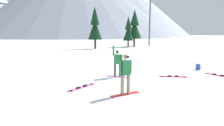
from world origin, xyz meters
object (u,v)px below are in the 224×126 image
(loose_snowboard_near_right, at_px, (173,77))
(loose_snowboard_far_spare, at_px, (82,87))
(ski_lift_tower, at_px, (150,16))
(pine_tree_broad, at_px, (135,26))
(snowboarder_midground, at_px, (117,62))
(pine_tree_young, at_px, (95,26))
(backpack_blue, at_px, (198,67))
(pine_tree_twin, at_px, (128,30))
(snowboarder_foreground, at_px, (125,73))
(loose_snowboard_near_left, at_px, (218,75))

(loose_snowboard_near_right, distance_m, loose_snowboard_far_spare, 5.81)
(loose_snowboard_near_right, bearing_deg, ski_lift_tower, 54.12)
(loose_snowboard_far_spare, relative_size, pine_tree_broad, 0.23)
(snowboarder_midground, distance_m, pine_tree_young, 23.30)
(pine_tree_young, bearing_deg, snowboarder_midground, -108.88)
(snowboarder_midground, xyz_separation_m, pine_tree_young, (7.47, 21.83, 3.22))
(backpack_blue, bearing_deg, loose_snowboard_near_right, -165.24)
(snowboarder_midground, relative_size, loose_snowboard_far_spare, 1.09)
(pine_tree_twin, bearing_deg, backpack_blue, -110.10)
(snowboarder_foreground, bearing_deg, pine_tree_broad, 55.32)
(snowboarder_midground, xyz_separation_m, loose_snowboard_far_spare, (-2.74, -1.30, -0.89))
(loose_snowboard_near_right, height_order, backpack_blue, backpack_blue)
(pine_tree_young, height_order, pine_tree_twin, pine_tree_young)
(loose_snowboard_near_left, relative_size, pine_tree_young, 0.25)
(loose_snowboard_near_right, relative_size, pine_tree_young, 0.21)
(pine_tree_twin, bearing_deg, loose_snowboard_far_spare, -126.60)
(backpack_blue, relative_size, ski_lift_tower, 0.04)
(loose_snowboard_near_right, relative_size, pine_tree_broad, 0.21)
(loose_snowboard_near_left, distance_m, pine_tree_young, 24.89)
(pine_tree_twin, height_order, ski_lift_tower, ski_lift_tower)
(snowboarder_midground, bearing_deg, ski_lift_tower, 48.38)
(pine_tree_young, xyz_separation_m, pine_tree_twin, (7.52, 0.74, -0.75))
(loose_snowboard_near_left, distance_m, loose_snowboard_near_right, 3.02)
(snowboarder_foreground, xyz_separation_m, pine_tree_broad, (18.87, 27.28, 3.32))
(loose_snowboard_near_left, distance_m, ski_lift_tower, 33.59)
(ski_lift_tower, bearing_deg, backpack_blue, -121.75)
(snowboarder_midground, relative_size, ski_lift_tower, 0.16)
(backpack_blue, bearing_deg, snowboarder_foreground, -162.45)
(loose_snowboard_far_spare, relative_size, ski_lift_tower, 0.15)
(snowboarder_midground, bearing_deg, backpack_blue, -6.31)
(loose_snowboard_near_right, height_order, pine_tree_young, pine_tree_young)
(loose_snowboard_near_left, bearing_deg, ski_lift_tower, 59.19)
(backpack_blue, distance_m, ski_lift_tower, 31.63)
(loose_snowboard_near_left, height_order, pine_tree_twin, pine_tree_twin)
(loose_snowboard_near_left, bearing_deg, loose_snowboard_near_right, 159.64)
(ski_lift_tower, bearing_deg, pine_tree_young, -166.13)
(pine_tree_young, bearing_deg, loose_snowboard_near_right, -100.64)
(pine_tree_broad, bearing_deg, loose_snowboard_far_spare, -128.57)
(snowboarder_midground, distance_m, pine_tree_broad, 29.96)
(snowboarder_midground, xyz_separation_m, backpack_blue, (6.47, -0.72, -0.70))
(loose_snowboard_near_right, bearing_deg, loose_snowboard_far_spare, 176.93)
(ski_lift_tower, bearing_deg, pine_tree_broad, -163.79)
(snowboarder_midground, bearing_deg, pine_tree_twin, 56.41)
(pine_tree_broad, distance_m, pine_tree_young, 10.28)
(backpack_blue, bearing_deg, snowboarder_midground, 173.69)
(snowboarder_midground, bearing_deg, pine_tree_broad, 54.00)
(snowboarder_midground, xyz_separation_m, pine_tree_twin, (14.99, 22.57, 2.47))
(backpack_blue, distance_m, pine_tree_twin, 25.00)
(loose_snowboard_near_left, xyz_separation_m, pine_tree_twin, (9.09, 25.24, 3.36))
(snowboarder_foreground, distance_m, ski_lift_tower, 38.02)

